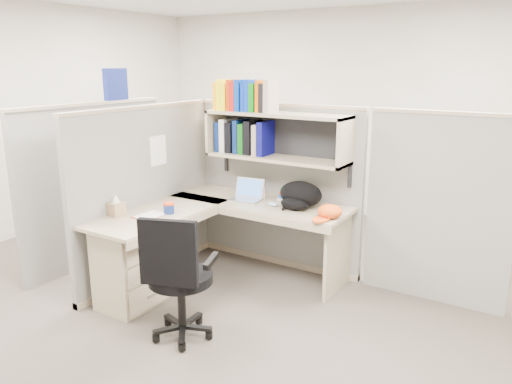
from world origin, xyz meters
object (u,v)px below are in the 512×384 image
Objects in this scene: laptop at (245,190)px; snack_canister at (169,208)px; desk at (167,250)px; task_chair at (179,297)px; backpack at (298,195)px.

laptop is 2.95× the size of snack_canister.
desk is 0.75m from task_chair.
backpack is at bearing 79.08° from task_chair.
task_chair is (0.61, -0.60, -0.43)m from snack_canister.
laptop is (0.28, 0.81, 0.39)m from desk.
backpack is 4.10× the size of snack_canister.
backpack is 1.46m from task_chair.
backpack is at bearing -3.68° from laptop.
laptop is at bearing 64.97° from snack_canister.
desk is at bearing -141.25° from backpack.
snack_canister is (-0.06, 0.10, 0.34)m from desk.
backpack reaches higher than snack_canister.
snack_canister is (-0.33, -0.71, -0.05)m from laptop.
backpack is (0.82, 0.85, 0.41)m from desk.
laptop reaches higher than desk.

